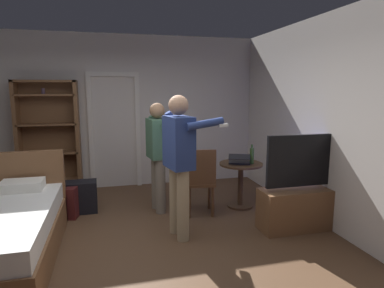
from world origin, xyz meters
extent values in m
plane|color=brown|center=(0.00, 0.00, 0.00)|extent=(5.86, 5.86, 0.00)
cube|color=silver|center=(0.00, 2.72, 1.40)|extent=(5.33, 0.12, 2.80)
cube|color=silver|center=(2.60, 0.00, 1.40)|extent=(0.12, 5.56, 2.80)
cube|color=white|center=(-0.55, 2.64, 1.02)|extent=(0.08, 0.08, 2.05)
cube|color=white|center=(0.30, 2.64, 1.02)|extent=(0.08, 0.08, 2.05)
cube|color=white|center=(-0.13, 2.64, 2.09)|extent=(0.93, 0.08, 0.08)
cube|color=white|center=(-1.32, 0.86, 0.63)|extent=(0.50, 0.34, 0.12)
cube|color=brown|center=(-1.71, 2.46, 0.99)|extent=(0.06, 0.32, 1.98)
cube|color=brown|center=(-0.76, 2.46, 0.99)|extent=(0.06, 0.32, 1.98)
cube|color=brown|center=(-1.24, 2.46, 1.96)|extent=(1.01, 0.32, 0.04)
cube|color=brown|center=(-1.24, 2.61, 0.99)|extent=(1.01, 0.02, 1.98)
cube|color=brown|center=(-1.24, 2.46, 0.25)|extent=(0.95, 0.32, 0.03)
cylinder|color=#B76F62|center=(-1.34, 2.46, 0.32)|extent=(0.07, 0.07, 0.11)
cube|color=brown|center=(-1.24, 2.46, 0.74)|extent=(0.95, 0.32, 0.03)
cube|color=brown|center=(-1.24, 2.46, 1.24)|extent=(0.95, 0.32, 0.03)
cube|color=brown|center=(-1.24, 2.46, 1.73)|extent=(0.95, 0.32, 0.03)
cylinder|color=#604A5D|center=(-1.27, 2.46, 1.79)|extent=(0.06, 0.06, 0.09)
cube|color=brown|center=(2.24, 0.12, 0.27)|extent=(1.22, 0.40, 0.54)
cube|color=black|center=(2.24, 0.10, 0.93)|extent=(1.16, 0.05, 0.67)
cube|color=#4143C5|center=(2.24, 0.13, 0.93)|extent=(1.10, 0.01, 0.61)
cylinder|color=#4C331E|center=(1.73, 1.07, 0.33)|extent=(0.08, 0.08, 0.67)
cylinder|color=#4C331E|center=(1.73, 1.07, 0.01)|extent=(0.40, 0.40, 0.03)
cylinder|color=#4C331E|center=(1.73, 1.07, 0.68)|extent=(0.67, 0.67, 0.03)
cube|color=black|center=(1.70, 1.07, 0.71)|extent=(0.38, 0.32, 0.02)
cube|color=black|center=(1.65, 0.96, 0.82)|extent=(0.37, 0.30, 0.05)
cube|color=navy|center=(1.65, 0.96, 0.82)|extent=(0.33, 0.26, 0.04)
cylinder|color=#31501D|center=(1.87, 0.99, 0.82)|extent=(0.06, 0.06, 0.24)
cylinder|color=#31501D|center=(1.87, 0.99, 0.97)|extent=(0.03, 0.03, 0.06)
cylinder|color=brown|center=(1.23, 1.10, 0.23)|extent=(0.04, 0.04, 0.45)
cylinder|color=brown|center=(0.90, 1.16, 0.23)|extent=(0.04, 0.04, 0.45)
cylinder|color=brown|center=(1.18, 0.77, 0.23)|extent=(0.04, 0.04, 0.45)
cylinder|color=brown|center=(0.84, 0.82, 0.23)|extent=(0.04, 0.04, 0.45)
cube|color=brown|center=(1.04, 0.96, 0.47)|extent=(0.48, 0.48, 0.04)
cube|color=brown|center=(1.01, 0.79, 0.74)|extent=(0.42, 0.10, 0.50)
cylinder|color=tan|center=(0.56, 0.40, 0.44)|extent=(0.15, 0.15, 0.88)
cylinder|color=tan|center=(0.60, 0.16, 0.44)|extent=(0.15, 0.15, 0.88)
cube|color=navy|center=(0.58, 0.28, 1.20)|extent=(0.34, 0.48, 0.63)
sphere|color=tan|center=(0.58, 0.28, 1.64)|extent=(0.24, 0.24, 0.24)
cylinder|color=navy|center=(0.62, 0.53, 1.31)|extent=(0.35, 0.15, 0.50)
cylinder|color=navy|center=(0.85, 0.08, 1.43)|extent=(0.47, 0.18, 0.14)
cube|color=white|center=(1.08, 0.10, 1.41)|extent=(0.12, 0.06, 0.04)
cylinder|color=gray|center=(0.44, 1.33, 0.41)|extent=(0.15, 0.15, 0.82)
cylinder|color=gray|center=(0.47, 1.11, 0.41)|extent=(0.15, 0.15, 0.82)
cube|color=#3F664C|center=(0.46, 1.22, 1.11)|extent=(0.31, 0.43, 0.58)
sphere|color=#936B4C|center=(0.46, 1.22, 1.52)|extent=(0.22, 0.22, 0.22)
cylinder|color=#3F664C|center=(0.52, 1.46, 1.21)|extent=(0.33, 0.13, 0.47)
cylinder|color=#3F664C|center=(0.71, 1.03, 1.33)|extent=(0.47, 0.15, 0.13)
cube|color=white|center=(0.94, 1.03, 1.31)|extent=(0.12, 0.05, 0.04)
cube|color=#4C1919|center=(-0.91, 1.35, 0.22)|extent=(0.52, 0.48, 0.45)
cube|color=black|center=(-0.71, 1.44, 0.24)|extent=(0.53, 0.30, 0.47)
camera|label=1|loc=(-0.23, -3.54, 1.84)|focal=30.72mm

